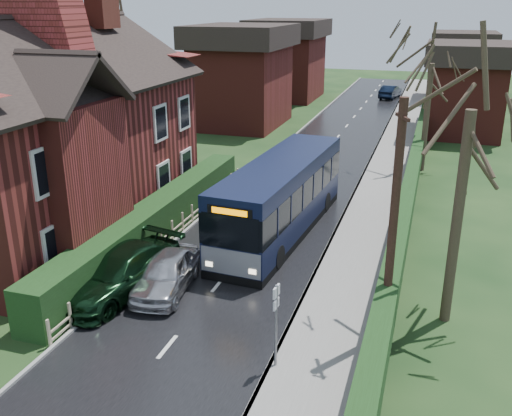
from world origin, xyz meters
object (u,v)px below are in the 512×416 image
(bus, at_px, (281,198))
(bus_stop_sign, at_px, (276,315))
(car_green, at_px, (120,273))
(brick_house, at_px, (40,128))
(car_silver, at_px, (167,273))
(telegraph_pole, at_px, (393,227))

(bus, xyz_separation_m, bus_stop_sign, (2.40, -9.25, 0.11))
(car_green, bearing_deg, brick_house, 155.36)
(brick_house, bearing_deg, car_green, -36.24)
(car_green, distance_m, bus_stop_sign, 6.67)
(bus, height_order, car_silver, bus)
(telegraph_pole, bearing_deg, car_silver, 149.78)
(bus, xyz_separation_m, car_silver, (-2.30, -6.09, -0.89))
(car_silver, distance_m, telegraph_pole, 7.90)
(car_silver, relative_size, telegraph_pole, 0.55)
(bus, bearing_deg, brick_house, -161.42)
(car_silver, xyz_separation_m, telegraph_pole, (7.30, -0.87, 2.89))
(car_silver, bearing_deg, bus_stop_sign, -40.47)
(brick_house, height_order, bus_stop_sign, brick_house)
(car_silver, bearing_deg, car_green, -163.08)
(car_silver, xyz_separation_m, car_green, (-1.40, -0.61, 0.08))
(bus_stop_sign, bearing_deg, car_silver, 151.12)
(car_green, bearing_deg, bus_stop_sign, -11.06)
(car_green, height_order, telegraph_pole, telegraph_pole)
(bus, distance_m, car_silver, 6.57)
(brick_house, bearing_deg, bus_stop_sign, -29.76)
(car_silver, relative_size, bus_stop_sign, 1.54)
(brick_house, height_order, telegraph_pole, brick_house)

